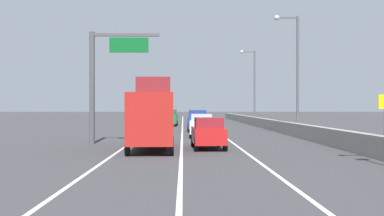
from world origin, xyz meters
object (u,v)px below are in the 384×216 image
object	(u,v)px
car_blue_0	(197,121)
box_truck	(152,115)
lamp_post_right_third	(253,82)
car_white_3	(201,125)
car_red_4	(208,133)
overhead_sign_gantry	(103,73)
lamp_post_right_second	(295,67)
car_black_2	(153,117)
car_green_1	(170,118)

from	to	relation	value
car_blue_0	box_truck	world-z (taller)	box_truck
lamp_post_right_third	car_white_3	xyz separation A→B (m)	(-8.25, -27.36, -4.99)
car_white_3	car_red_4	distance (m)	10.94
box_truck	car_blue_0	bearing A→B (deg)	80.42
overhead_sign_gantry	box_truck	size ratio (longest dim) A/B	0.83
lamp_post_right_third	lamp_post_right_second	bearing A→B (deg)	-90.29
overhead_sign_gantry	box_truck	world-z (taller)	overhead_sign_gantry
car_white_3	car_black_2	bearing A→B (deg)	100.22
lamp_post_right_second	lamp_post_right_third	world-z (taller)	same
overhead_sign_gantry	car_blue_0	xyz separation A→B (m)	(6.76, 15.31, -3.66)
car_black_2	car_red_4	world-z (taller)	car_black_2
car_blue_0	car_green_1	world-z (taller)	car_blue_0
lamp_post_right_third	car_blue_0	xyz separation A→B (m)	(-8.33, -19.01, -4.87)
lamp_post_right_second	car_blue_0	xyz separation A→B (m)	(-8.20, 6.46, -4.87)
car_green_1	box_truck	world-z (taller)	box_truck
box_truck	car_green_1	bearing A→B (deg)	89.75
overhead_sign_gantry	lamp_post_right_third	size ratio (longest dim) A/B	0.72
overhead_sign_gantry	lamp_post_right_second	size ratio (longest dim) A/B	0.72
lamp_post_right_second	car_blue_0	bearing A→B (deg)	141.76
lamp_post_right_third	car_green_1	distance (m)	13.36
car_red_4	lamp_post_right_second	bearing A→B (deg)	57.61
lamp_post_right_second	box_truck	xyz separation A→B (m)	(-11.43, -12.65, -3.96)
car_black_2	car_red_4	distance (m)	45.66
car_red_4	box_truck	size ratio (longest dim) A/B	0.46
lamp_post_right_second	lamp_post_right_third	size ratio (longest dim) A/B	1.00
lamp_post_right_second	car_white_3	size ratio (longest dim) A/B	2.17
car_white_3	lamp_post_right_second	bearing A→B (deg)	13.11
lamp_post_right_third	car_black_2	distance (m)	16.78
overhead_sign_gantry	car_green_1	world-z (taller)	overhead_sign_gantry
car_blue_0	lamp_post_right_second	bearing A→B (deg)	-38.24
lamp_post_right_third	car_black_2	world-z (taller)	lamp_post_right_third
car_white_3	overhead_sign_gantry	bearing A→B (deg)	-134.52
lamp_post_right_third	car_blue_0	bearing A→B (deg)	-113.66
lamp_post_right_second	car_red_4	size ratio (longest dim) A/B	2.47
car_blue_0	box_truck	distance (m)	19.40
lamp_post_right_second	car_blue_0	world-z (taller)	lamp_post_right_second
lamp_post_right_second	car_black_2	world-z (taller)	lamp_post_right_second
lamp_post_right_second	car_white_3	world-z (taller)	lamp_post_right_second
overhead_sign_gantry	lamp_post_right_third	world-z (taller)	lamp_post_right_third
overhead_sign_gantry	car_red_4	world-z (taller)	overhead_sign_gantry
car_blue_0	car_green_1	distance (m)	14.39
lamp_post_right_second	car_green_1	size ratio (longest dim) A/B	2.20
overhead_sign_gantry	box_truck	bearing A→B (deg)	-47.06
lamp_post_right_second	car_green_1	bearing A→B (deg)	118.79
overhead_sign_gantry	box_truck	distance (m)	5.88
overhead_sign_gantry	car_blue_0	world-z (taller)	overhead_sign_gantry
car_green_1	lamp_post_right_second	bearing A→B (deg)	-61.21
lamp_post_right_second	overhead_sign_gantry	bearing A→B (deg)	-149.41
lamp_post_right_second	box_truck	world-z (taller)	lamp_post_right_second
car_blue_0	car_green_1	size ratio (longest dim) A/B	0.93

